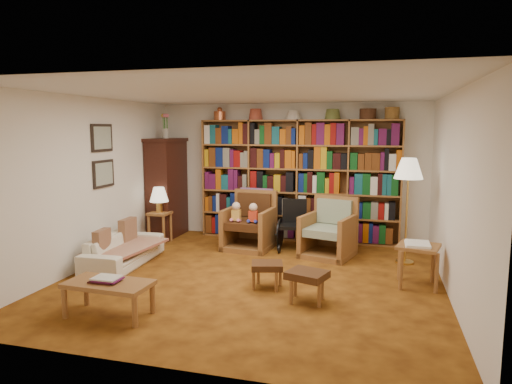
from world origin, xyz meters
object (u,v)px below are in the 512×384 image
(footstool_a, at_px, (267,267))
(coffee_table, at_px, (108,286))
(side_table_lamp, at_px, (160,221))
(wheelchair, at_px, (293,227))
(floor_lamp, at_px, (409,173))
(armchair_leather, at_px, (251,224))
(footstool_b, at_px, (307,277))
(sofa, at_px, (124,250))
(side_table_papers, at_px, (418,252))
(armchair_sage, at_px, (329,233))

(footstool_a, distance_m, coffee_table, 1.96)
(side_table_lamp, xyz_separation_m, wheelchair, (2.40, 0.19, -0.01))
(floor_lamp, xyz_separation_m, coffee_table, (-3.23, -2.94, -1.05))
(armchair_leather, bearing_deg, footstool_b, -59.43)
(wheelchair, distance_m, footstool_b, 2.40)
(floor_lamp, bearing_deg, wheelchair, 168.66)
(sofa, xyz_separation_m, side_table_lamp, (-0.10, 1.38, 0.16))
(side_table_lamp, height_order, side_table_papers, side_table_papers)
(side_table_lamp, bearing_deg, armchair_sage, -0.15)
(coffee_table, bearing_deg, footstool_a, 41.93)
(armchair_sage, distance_m, footstool_a, 1.89)
(sofa, bearing_deg, footstool_a, -103.80)
(sofa, height_order, footstool_a, sofa)
(side_table_lamp, bearing_deg, side_table_papers, -15.79)
(armchair_sage, bearing_deg, armchair_leather, 174.21)
(armchair_sage, bearing_deg, footstool_b, -90.48)
(side_table_papers, bearing_deg, armchair_sage, 136.71)
(armchair_leather, xyz_separation_m, wheelchair, (0.74, 0.06, -0.02))
(floor_lamp, bearing_deg, sofa, -163.65)
(armchair_leather, bearing_deg, side_table_papers, -27.02)
(footstool_a, height_order, footstool_b, footstool_b)
(side_table_lamp, distance_m, floor_lamp, 4.32)
(footstool_a, xyz_separation_m, footstool_b, (0.57, -0.34, 0.03))
(sofa, distance_m, coffee_table, 1.94)
(coffee_table, bearing_deg, wheelchair, 66.63)
(armchair_leather, bearing_deg, coffee_table, -101.99)
(side_table_papers, xyz_separation_m, coffee_table, (-3.33, -1.90, -0.12))
(side_table_lamp, bearing_deg, sofa, -85.85)
(wheelchair, bearing_deg, side_table_papers, -36.40)
(footstool_b, bearing_deg, side_table_papers, 35.29)
(armchair_leather, height_order, wheelchair, armchair_leather)
(footstool_a, bearing_deg, footstool_b, -30.55)
(side_table_lamp, bearing_deg, coffee_table, -72.65)
(armchair_leather, distance_m, footstool_a, 2.08)
(footstool_b, bearing_deg, sofa, 165.31)
(side_table_lamp, distance_m, armchair_leather, 1.67)
(footstool_b, bearing_deg, floor_lamp, 58.57)
(floor_lamp, relative_size, coffee_table, 1.68)
(sofa, distance_m, side_table_lamp, 1.39)
(armchair_sage, relative_size, footstool_b, 1.82)
(armchair_sage, relative_size, side_table_papers, 1.59)
(armchair_leather, relative_size, side_table_papers, 1.64)
(armchair_leather, bearing_deg, wheelchair, 4.41)
(floor_lamp, relative_size, side_table_papers, 2.65)
(side_table_lamp, xyz_separation_m, side_table_papers, (4.30, -1.22, 0.06))
(footstool_b, bearing_deg, armchair_sage, 89.52)
(wheelchair, height_order, footstool_a, wheelchair)
(side_table_lamp, xyz_separation_m, floor_lamp, (4.20, -0.17, 0.99))
(armchair_leather, relative_size, footstool_a, 2.12)
(wheelchair, xyz_separation_m, floor_lamp, (1.80, -0.36, 1.00))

